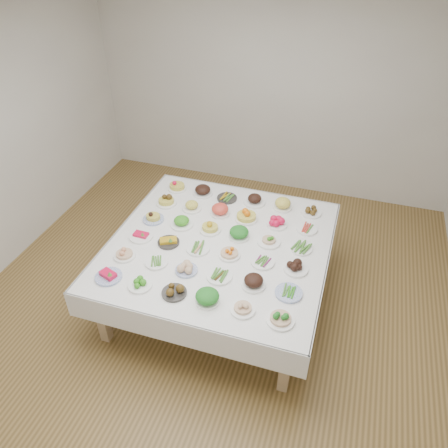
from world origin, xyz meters
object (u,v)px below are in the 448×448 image
(dish_0, at_px, (108,274))
(dish_35, at_px, (311,210))
(display_table, at_px, (219,248))
(dish_18, at_px, (153,216))

(dish_0, distance_m, dish_35, 2.22)
(display_table, distance_m, dish_0, 1.11)
(display_table, height_order, dish_0, dish_0)
(dish_0, relative_size, dish_18, 1.09)
(display_table, height_order, dish_18, dish_18)
(dish_35, bearing_deg, dish_18, -157.98)
(display_table, bearing_deg, dish_35, 45.00)
(dish_0, distance_m, dish_18, 0.92)
(dish_0, bearing_deg, display_table, 44.36)
(dish_35, bearing_deg, display_table, -135.00)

